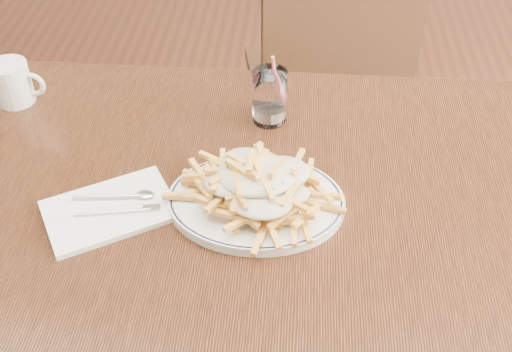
# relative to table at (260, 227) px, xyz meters

# --- Properties ---
(table) EXTENTS (1.20, 0.80, 0.75)m
(table) POSITION_rel_table_xyz_m (0.00, 0.00, 0.00)
(table) COLOR black
(table) RESTS_ON ground
(chair_far) EXTENTS (0.49, 0.49, 0.90)m
(chair_far) POSITION_rel_table_xyz_m (0.14, 0.77, -0.16)
(chair_far) COLOR black
(chair_far) RESTS_ON ground
(fries_plate) EXTENTS (0.33, 0.30, 0.02)m
(fries_plate) POSITION_rel_table_xyz_m (-0.00, -0.03, 0.09)
(fries_plate) COLOR white
(fries_plate) RESTS_ON table
(loaded_fries) EXTENTS (0.27, 0.23, 0.07)m
(loaded_fries) POSITION_rel_table_xyz_m (-0.00, -0.03, 0.14)
(loaded_fries) COLOR gold
(loaded_fries) RESTS_ON fries_plate
(napkin) EXTENTS (0.25, 0.23, 0.01)m
(napkin) POSITION_rel_table_xyz_m (-0.25, -0.06, 0.08)
(napkin) COLOR white
(napkin) RESTS_ON table
(cutlery) EXTENTS (0.16, 0.08, 0.01)m
(cutlery) POSITION_rel_table_xyz_m (-0.25, -0.05, 0.09)
(cutlery) COLOR silver
(cutlery) RESTS_ON napkin
(water_glass) EXTENTS (0.07, 0.07, 0.15)m
(water_glass) POSITION_rel_table_xyz_m (0.00, 0.22, 0.13)
(water_glass) COLOR white
(water_glass) RESTS_ON table
(coffee_mug) EXTENTS (0.11, 0.08, 0.09)m
(coffee_mug) POSITION_rel_table_xyz_m (-0.52, 0.25, 0.12)
(coffee_mug) COLOR white
(coffee_mug) RESTS_ON table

